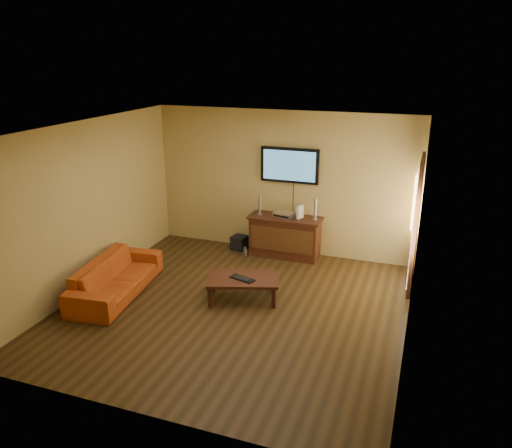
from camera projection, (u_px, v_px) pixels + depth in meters
The scene contains 14 objects.
ground_plane at pixel (234, 308), 7.57m from camera, with size 5.00×5.00×0.00m, color black.
room_walls at pixel (248, 191), 7.57m from camera, with size 5.00×5.00×5.00m.
french_door at pixel (416, 226), 7.96m from camera, with size 0.07×1.02×2.22m.
media_console at pixel (285, 236), 9.38m from camera, with size 1.36×0.52×0.78m.
television at pixel (290, 165), 9.14m from camera, with size 1.09×0.08×0.65m.
coffee_table at pixel (243, 280), 7.74m from camera, with size 1.24×0.96×0.37m.
sofa at pixel (116, 272), 7.90m from camera, with size 1.96×0.57×0.77m, color #AC4213.
speaker_left at pixel (260, 206), 9.36m from camera, with size 0.10×0.10×0.35m.
speaker_right at pixel (315, 210), 9.06m from camera, with size 0.11×0.11×0.39m.
av_receiver at pixel (284, 214), 9.27m from camera, with size 0.37×0.26×0.08m, color silver.
game_console at pixel (300, 212), 9.15m from camera, with size 0.05×0.18×0.24m, color white.
subwoofer at pixel (239, 243), 9.78m from camera, with size 0.27×0.27×0.27m, color black.
bottle at pixel (245, 252), 9.44m from camera, with size 0.07×0.07×0.20m.
keyboard at pixel (242, 279), 7.66m from camera, with size 0.43×0.26×0.02m.
Camera 1 is at (2.57, -6.23, 3.69)m, focal length 35.00 mm.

